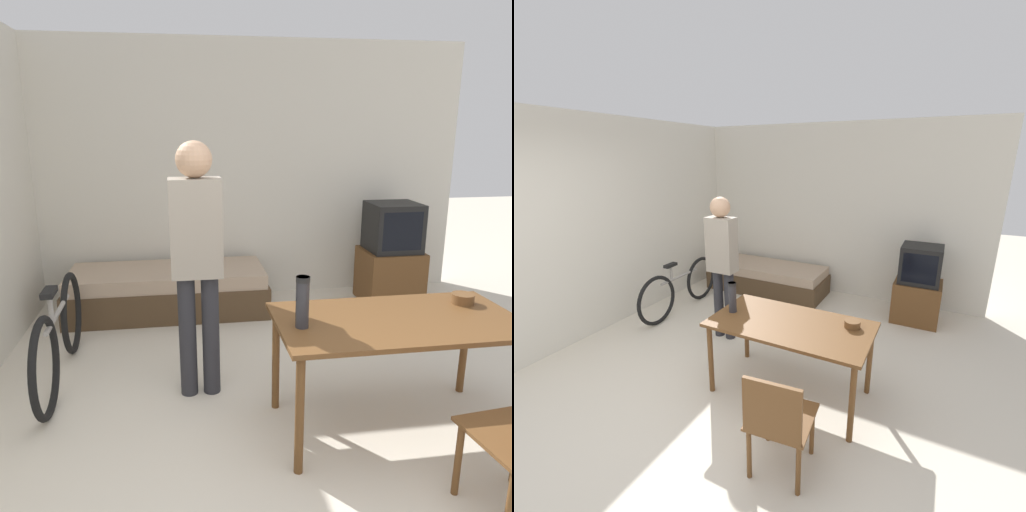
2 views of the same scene
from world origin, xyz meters
TOP-DOWN VIEW (x-y plane):
  - wall_back at (0.00, 3.57)m, footprint 5.03×0.06m
  - daybed at (-0.71, 3.07)m, footprint 1.97×0.78m
  - tv at (1.62, 3.04)m, footprint 0.60×0.55m
  - dining_table at (0.69, 0.85)m, footprint 1.47×0.78m
  - bicycle at (-1.48, 1.80)m, footprint 0.09×1.66m
  - person_standing at (-0.47, 1.45)m, footprint 0.34×0.24m
  - thermos_flask at (0.09, 0.81)m, footprint 0.08×0.08m
  - mate_bowl at (1.22, 1.02)m, footprint 0.14×0.14m

SIDE VIEW (x-z plane):
  - daybed at x=-0.71m, z-range 0.00..0.45m
  - bicycle at x=-1.48m, z-range -0.03..0.73m
  - tv at x=1.62m, z-range -0.04..1.03m
  - dining_table at x=0.69m, z-range 0.29..1.02m
  - mate_bowl at x=1.22m, z-range 0.73..0.80m
  - thermos_flask at x=0.09m, z-range 0.75..1.05m
  - person_standing at x=-0.47m, z-range 0.16..1.92m
  - wall_back at x=0.00m, z-range 0.00..2.70m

